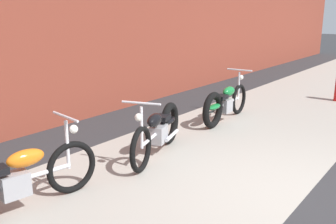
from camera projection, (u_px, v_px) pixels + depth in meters
The scene contains 5 objects.
ground_plane at pixel (303, 200), 4.60m from camera, with size 80.00×80.00×0.00m, color #2D2D30.
sidewalk_slab at pixel (186, 166), 5.62m from camera, with size 36.00×3.50×0.01m, color #9E998E.
motorcycle_orange at pixel (7, 182), 4.17m from camera, with size 2.00×0.66×1.03m.
motorcycle_black at pixel (160, 129), 6.07m from camera, with size 1.93×0.86×1.03m.
motorcycle_green at pixel (224, 104), 7.79m from camera, with size 2.01×0.58×1.03m.
Camera 1 is at (-4.32, -1.21, 2.22)m, focal length 40.06 mm.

